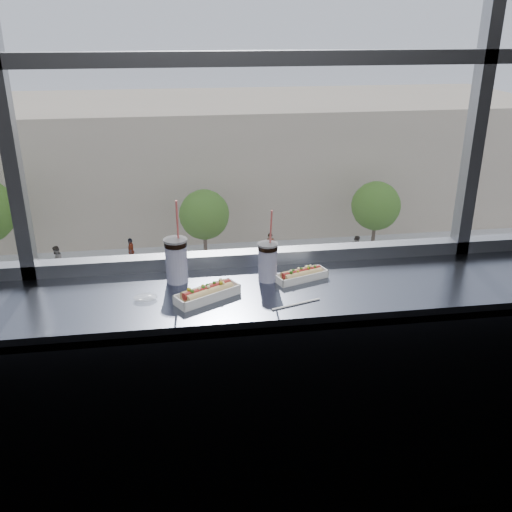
{
  "coord_description": "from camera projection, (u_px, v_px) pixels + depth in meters",
  "views": [
    {
      "loc": [
        -0.36,
        -0.9,
        2.15
      ],
      "look_at": [
        -0.04,
        1.23,
        1.25
      ],
      "focal_mm": 40.0,
      "sensor_mm": 36.0,
      "label": 1
    }
  ],
  "objects": [
    {
      "name": "wall_back_lower",
      "position": [
        256.0,
        363.0,
        2.86
      ],
      "size": [
        6.0,
        0.0,
        6.0
      ],
      "primitive_type": "plane",
      "rotation": [
        1.57,
        0.0,
        0.0
      ],
      "color": "black",
      "rests_on": "ground"
    },
    {
      "name": "counter",
      "position": [
        265.0,
        295.0,
        2.41
      ],
      "size": [
        6.0,
        0.55,
        0.06
      ],
      "primitive_type": "cube",
      "color": "slate",
      "rests_on": "ground"
    },
    {
      "name": "counter_fascia",
      "position": [
        274.0,
        434.0,
        2.37
      ],
      "size": [
        6.0,
        0.04,
        1.04
      ],
      "primitive_type": "cube",
      "color": "slate",
      "rests_on": "ground"
    },
    {
      "name": "hotdog_tray_left",
      "position": [
        207.0,
        293.0,
        2.3
      ],
      "size": [
        0.28,
        0.21,
        0.07
      ],
      "rotation": [
        0.0,
        0.0,
        0.51
      ],
      "color": "white",
      "rests_on": "counter"
    },
    {
      "name": "hotdog_tray_right",
      "position": [
        302.0,
        275.0,
        2.47
      ],
      "size": [
        0.24,
        0.15,
        0.06
      ],
      "rotation": [
        0.0,
        0.0,
        0.33
      ],
      "color": "white",
      "rests_on": "counter"
    },
    {
      "name": "soda_cup_left",
      "position": [
        176.0,
        258.0,
        2.42
      ],
      "size": [
        0.1,
        0.1,
        0.37
      ],
      "color": "white",
      "rests_on": "counter"
    },
    {
      "name": "soda_cup_right",
      "position": [
        268.0,
        260.0,
        2.43
      ],
      "size": [
        0.09,
        0.09,
        0.32
      ],
      "color": "white",
      "rests_on": "counter"
    },
    {
      "name": "loose_straw",
      "position": [
        296.0,
        304.0,
        2.25
      ],
      "size": [
        0.21,
        0.07,
        0.01
      ],
      "primitive_type": "cylinder",
      "rotation": [
        0.0,
        1.57,
        0.3
      ],
      "color": "white",
      "rests_on": "counter"
    },
    {
      "name": "wrapper",
      "position": [
        145.0,
        297.0,
        2.29
      ],
      "size": [
        0.1,
        0.07,
        0.02
      ],
      "primitive_type": "ellipsoid",
      "color": "silver",
      "rests_on": "counter"
    },
    {
      "name": "plaza_ground",
      "position": [
        178.0,
        191.0,
        47.01
      ],
      "size": [
        120.0,
        120.0,
        0.0
      ],
      "primitive_type": "plane",
      "color": "#BABABA",
      "rests_on": "ground"
    },
    {
      "name": "street_asphalt",
      "position": [
        190.0,
        335.0,
        25.55
      ],
      "size": [
        80.0,
        10.0,
        0.06
      ],
      "primitive_type": "cube",
      "color": "black",
      "rests_on": "plaza_ground"
    },
    {
      "name": "far_sidewalk",
      "position": [
        185.0,
        265.0,
        32.86
      ],
      "size": [
        80.0,
        6.0,
        0.04
      ],
      "primitive_type": "cube",
      "color": "#BABABA",
      "rests_on": "plaza_ground"
    },
    {
      "name": "far_building",
      "position": [
        177.0,
        158.0,
        40.45
      ],
      "size": [
        50.0,
        14.0,
        8.0
      ],
      "primitive_type": "cube",
      "color": "#BAA88E",
      "rests_on": "plaza_ground"
    },
    {
      "name": "car_near_d",
      "position": [
        336.0,
        350.0,
        22.21
      ],
      "size": [
        2.99,
        6.87,
        2.27
      ],
      "primitive_type": "imported",
      "rotation": [
        0.0,
        0.0,
        1.59
      ],
      "color": "silver",
      "rests_on": "street_asphalt"
    },
    {
      "name": "car_far_c",
      "position": [
        409.0,
        261.0,
        30.36
      ],
      "size": [
        2.98,
        6.91,
        2.29
      ],
      "primitive_type": "imported",
      "rotation": [
        0.0,
        0.0,
        1.55
      ],
      "color": "silver",
      "rests_on": "street_asphalt"
    },
    {
      "name": "car_far_b",
      "position": [
        244.0,
        271.0,
        29.16
      ],
      "size": [
        3.37,
        6.92,
        2.24
      ],
      "primitive_type": "imported",
      "rotation": [
        0.0,
        0.0,
        1.48
      ],
      "color": "#842300",
      "rests_on": "street_asphalt"
    },
    {
      "name": "pedestrian_d",
      "position": [
        357.0,
        246.0,
        32.97
      ],
      "size": [
        0.62,
        0.83,
        1.87
      ],
      "primitive_type": "imported",
      "rotation": [
        0.0,
        0.0,
        1.57
      ],
      "color": "#66605B",
      "rests_on": "far_sidewalk"
    },
    {
      "name": "pedestrian_c",
      "position": [
        270.0,
        244.0,
        33.34
      ],
      "size": [
        0.83,
        0.62,
        1.87
      ],
      "primitive_type": "imported",
      "color": "#66605B",
      "rests_on": "far_sidewalk"
    },
    {
      "name": "pedestrian_b",
      "position": [
        131.0,
        249.0,
        32.58
      ],
      "size": [
        0.63,
        0.84,
        1.89
      ],
      "primitive_type": "imported",
      "rotation": [
        0.0,
        0.0,
        4.71
      ],
      "color": "#66605B",
      "rests_on": "far_sidewalk"
    },
    {
      "name": "pedestrian_a",
      "position": [
        57.0,
        258.0,
        31.16
      ],
      "size": [
        0.67,
        0.89,
        2.01
      ],
      "primitive_type": "imported",
      "rotation": [
        0.0,
        0.0,
        4.71
      ],
      "color": "#66605B",
      "rests_on": "far_sidewalk"
    },
    {
      "name": "tree_center",
      "position": [
        204.0,
        215.0,
        31.88
      ],
      "size": [
        2.83,
        2.83,
        4.42
      ],
      "color": "#47382B",
      "rests_on": "far_sidewalk"
    },
    {
      "name": "tree_right",
      "position": [
        376.0,
        206.0,
        33.22
      ],
      "size": [
        2.87,
        2.87,
        4.49
      ],
      "color": "#47382B",
      "rests_on": "far_sidewalk"
    }
  ]
}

